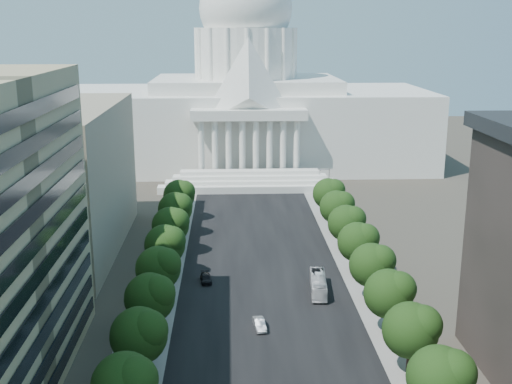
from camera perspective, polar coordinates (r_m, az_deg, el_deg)
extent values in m
cube|color=black|center=(127.58, 0.37, -6.33)|extent=(30.00, 260.00, 0.01)
cube|color=gray|center=(128.11, -8.21, -6.40)|extent=(8.00, 260.00, 0.02)
cube|color=gray|center=(129.86, 8.82, -6.13)|extent=(8.00, 260.00, 0.02)
cube|color=white|center=(216.68, -0.87, 5.78)|extent=(120.00, 50.00, 25.00)
cube|color=white|center=(214.96, -0.88, 9.60)|extent=(60.00, 40.00, 4.00)
cube|color=white|center=(188.83, -0.65, 6.93)|extent=(34.00, 8.00, 3.00)
cylinder|color=white|center=(214.33, -0.89, 12.26)|extent=(32.00, 32.00, 16.00)
ellipsoid|color=white|center=(214.24, -0.91, 16.01)|extent=(30.00, 30.00, 27.60)
cube|color=gray|center=(139.13, -20.00, 1.00)|extent=(38.00, 52.00, 30.00)
sphere|color=black|center=(75.52, -10.71, -16.05)|extent=(5.32, 5.32, 5.32)
cylinder|color=#33261C|center=(89.54, -10.24, -15.12)|extent=(0.56, 0.56, 2.94)
sphere|color=black|center=(87.33, -10.38, -12.44)|extent=(7.60, 7.60, 7.60)
sphere|color=black|center=(85.97, -9.59, -12.00)|extent=(5.32, 5.32, 5.32)
cylinder|color=#33261C|center=(100.06, -9.33, -11.74)|extent=(0.56, 0.56, 2.94)
sphere|color=black|center=(98.08, -9.44, -9.27)|extent=(7.60, 7.60, 7.60)
sphere|color=black|center=(96.78, -8.73, -8.84)|extent=(5.32, 5.32, 5.32)
cylinder|color=#33261C|center=(110.88, -8.61, -9.00)|extent=(0.56, 0.56, 2.94)
sphere|color=black|center=(109.10, -8.71, -6.74)|extent=(7.60, 7.60, 7.60)
sphere|color=black|center=(107.85, -8.06, -6.32)|extent=(5.32, 5.32, 5.32)
cylinder|color=#33261C|center=(121.92, -8.03, -6.76)|extent=(0.56, 0.56, 2.94)
sphere|color=black|center=(120.30, -8.11, -4.67)|extent=(7.60, 7.60, 7.60)
sphere|color=black|center=(119.09, -7.53, -4.27)|extent=(5.32, 5.32, 5.32)
cylinder|color=#33261C|center=(133.12, -7.55, -4.89)|extent=(0.56, 0.56, 2.94)
sphere|color=black|center=(131.65, -7.62, -2.96)|extent=(7.60, 7.60, 7.60)
sphere|color=black|center=(130.47, -7.08, -2.58)|extent=(5.32, 5.32, 5.32)
cylinder|color=#33261C|center=(144.46, -7.15, -3.31)|extent=(0.56, 0.56, 2.94)
sphere|color=black|center=(143.10, -7.21, -1.52)|extent=(7.60, 7.60, 7.60)
sphere|color=black|center=(141.95, -6.71, -1.16)|extent=(5.32, 5.32, 5.32)
cylinder|color=#33261C|center=(155.89, -6.81, -1.96)|extent=(0.56, 0.56, 2.94)
sphere|color=black|center=(154.63, -6.86, -0.29)|extent=(7.60, 7.60, 7.60)
sphere|color=black|center=(153.51, -6.40, 0.05)|extent=(5.32, 5.32, 5.32)
sphere|color=black|center=(79.67, 15.97, -15.60)|extent=(7.60, 7.60, 7.60)
sphere|color=black|center=(78.91, 17.15, -15.06)|extent=(5.32, 5.32, 5.32)
cylinder|color=#33261C|center=(91.89, 13.39, -14.48)|extent=(0.56, 0.56, 2.94)
sphere|color=black|center=(89.74, 13.56, -11.84)|extent=(7.60, 7.60, 7.60)
sphere|color=black|center=(88.96, 14.58, -11.34)|extent=(5.32, 5.32, 5.32)
cylinder|color=#33261C|center=(102.17, 11.56, -11.27)|extent=(0.56, 0.56, 2.94)
sphere|color=black|center=(100.24, 11.70, -8.85)|extent=(7.60, 7.60, 7.60)
sphere|color=black|center=(99.45, 12.59, -8.38)|extent=(5.32, 5.32, 5.32)
cylinder|color=#33261C|center=(112.79, 10.11, -8.65)|extent=(0.56, 0.56, 2.94)
sphere|color=black|center=(111.04, 10.21, -6.42)|extent=(7.60, 7.60, 7.60)
sphere|color=black|center=(110.24, 11.00, -5.98)|extent=(5.32, 5.32, 5.32)
cylinder|color=#33261C|center=(123.66, 8.92, -6.48)|extent=(0.56, 0.56, 2.94)
sphere|color=black|center=(122.06, 9.01, -4.42)|extent=(7.60, 7.60, 7.60)
sphere|color=black|center=(121.27, 9.71, -4.01)|extent=(5.32, 5.32, 5.32)
cylinder|color=#33261C|center=(134.72, 7.94, -4.66)|extent=(0.56, 0.56, 2.94)
sphere|color=black|center=(133.26, 8.01, -2.76)|extent=(7.60, 7.60, 7.60)
sphere|color=black|center=(132.46, 8.65, -2.37)|extent=(5.32, 5.32, 5.32)
cylinder|color=#33261C|center=(145.93, 7.10, -3.12)|extent=(0.56, 0.56, 2.94)
sphere|color=black|center=(144.58, 7.16, -1.35)|extent=(7.60, 7.60, 7.60)
sphere|color=black|center=(143.78, 7.75, -0.99)|extent=(5.32, 5.32, 5.32)
cylinder|color=#33261C|center=(157.25, 6.39, -1.80)|extent=(0.56, 0.56, 2.94)
sphere|color=black|center=(156.01, 6.44, -0.15)|extent=(7.60, 7.60, 7.60)
sphere|color=black|center=(155.21, 6.98, 0.20)|extent=(5.32, 5.32, 5.32)
cylinder|color=gray|center=(77.99, 17.28, -14.19)|extent=(2.40, 0.14, 0.14)
sphere|color=gray|center=(77.69, 16.48, -14.33)|extent=(0.44, 0.44, 0.44)
cylinder|color=gray|center=(101.52, 13.04, -9.64)|extent=(0.18, 0.18, 9.00)
cylinder|color=gray|center=(99.56, 12.51, -7.42)|extent=(2.40, 0.14, 0.14)
sphere|color=gray|center=(99.32, 11.89, -7.50)|extent=(0.44, 0.44, 0.44)
cylinder|color=gray|center=(124.04, 10.02, -4.97)|extent=(0.18, 0.18, 9.00)
cylinder|color=gray|center=(122.44, 9.56, -3.09)|extent=(2.40, 0.14, 0.14)
sphere|color=gray|center=(122.25, 9.05, -3.15)|extent=(0.44, 0.44, 0.44)
cylinder|color=gray|center=(147.36, 7.97, -1.75)|extent=(0.18, 0.18, 9.00)
cylinder|color=gray|center=(146.02, 7.57, -0.13)|extent=(2.40, 0.14, 0.14)
sphere|color=gray|center=(145.86, 7.14, -0.18)|extent=(0.44, 0.44, 0.44)
cylinder|color=gray|center=(171.16, 6.49, 0.59)|extent=(0.18, 0.18, 9.00)
cylinder|color=gray|center=(170.00, 6.14, 1.99)|extent=(2.40, 0.14, 0.14)
sphere|color=gray|center=(169.86, 5.77, 1.96)|extent=(0.44, 0.44, 0.44)
imported|color=#9FA1A6|center=(101.18, 0.31, -11.67)|extent=(2.20, 4.75, 1.51)
imported|color=black|center=(118.69, -4.47, -7.67)|extent=(2.46, 4.89, 1.36)
imported|color=silver|center=(114.20, 5.56, -8.15)|extent=(3.56, 11.21, 3.07)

